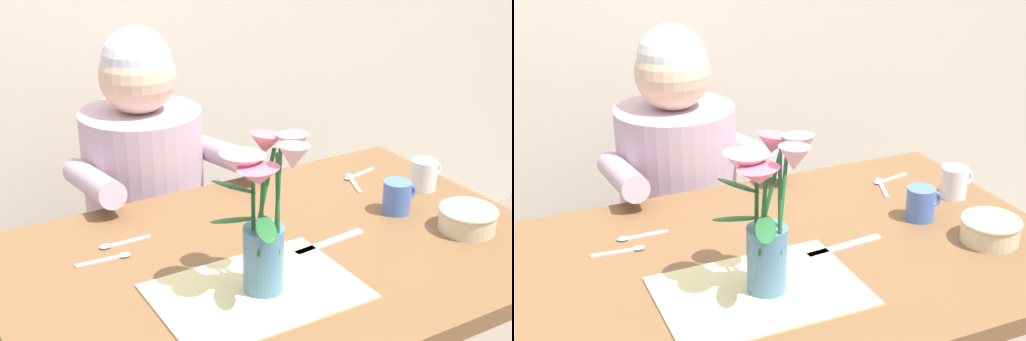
% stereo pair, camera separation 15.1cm
% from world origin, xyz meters
% --- Properties ---
extents(dining_table, '(1.20, 0.80, 0.74)m').
position_xyz_m(dining_table, '(0.00, 0.00, 0.64)').
color(dining_table, brown).
rests_on(dining_table, ground_plane).
extents(seated_person, '(0.45, 0.47, 1.14)m').
position_xyz_m(seated_person, '(-0.07, 0.62, 0.56)').
color(seated_person, '#4C4C56').
rests_on(seated_person, ground_plane).
extents(striped_placemat, '(0.40, 0.28, 0.00)m').
position_xyz_m(striped_placemat, '(-0.13, -0.12, 0.74)').
color(striped_placemat, beige).
rests_on(striped_placemat, dining_table).
extents(flower_vase, '(0.21, 0.20, 0.32)m').
position_xyz_m(flower_vase, '(-0.11, -0.12, 0.92)').
color(flower_vase, teal).
rests_on(flower_vase, dining_table).
extents(ceramic_bowl, '(0.14, 0.14, 0.06)m').
position_xyz_m(ceramic_bowl, '(0.42, -0.13, 0.77)').
color(ceramic_bowl, beige).
rests_on(ceramic_bowl, dining_table).
extents(dinner_knife, '(0.19, 0.04, 0.00)m').
position_xyz_m(dinner_knife, '(0.11, -0.02, 0.74)').
color(dinner_knife, silver).
rests_on(dinner_knife, dining_table).
extents(tea_cup, '(0.09, 0.07, 0.08)m').
position_xyz_m(tea_cup, '(0.50, 0.10, 0.78)').
color(tea_cup, silver).
rests_on(tea_cup, dining_table).
extents(ceramic_mug, '(0.09, 0.07, 0.08)m').
position_xyz_m(ceramic_mug, '(0.35, 0.02, 0.78)').
color(ceramic_mug, '#476BB7').
rests_on(ceramic_mug, dining_table).
extents(spoon_0, '(0.06, 0.12, 0.01)m').
position_xyz_m(spoon_0, '(0.37, 0.23, 0.74)').
color(spoon_0, silver).
rests_on(spoon_0, dining_table).
extents(spoon_1, '(0.12, 0.04, 0.01)m').
position_xyz_m(spoon_1, '(0.39, 0.25, 0.74)').
color(spoon_1, silver).
rests_on(spoon_1, dining_table).
extents(spoon_2, '(0.12, 0.03, 0.01)m').
position_xyz_m(spoon_2, '(-0.33, 0.15, 0.74)').
color(spoon_2, silver).
rests_on(spoon_2, dining_table).
extents(spoon_3, '(0.12, 0.02, 0.01)m').
position_xyz_m(spoon_3, '(-0.30, 0.21, 0.74)').
color(spoon_3, silver).
rests_on(spoon_3, dining_table).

